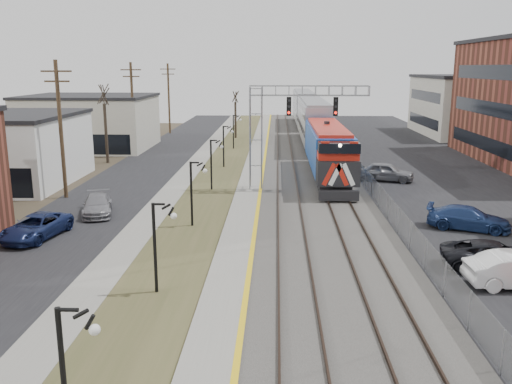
{
  "coord_description": "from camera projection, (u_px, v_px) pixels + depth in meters",
  "views": [
    {
      "loc": [
        1.1,
        -13.53,
        9.49
      ],
      "look_at": [
        -0.04,
        16.23,
        2.6
      ],
      "focal_mm": 38.0,
      "sensor_mm": 36.0,
      "label": 1
    }
  ],
  "objects": [
    {
      "name": "car_street_a",
      "position": [
        36.0,
        227.0,
        30.53
      ],
      "size": [
        3.02,
        5.1,
        1.33
      ],
      "primitive_type": "imported",
      "rotation": [
        0.0,
        0.0,
        -0.18
      ],
      "color": "#16214E",
      "rests_on": "ground"
    },
    {
      "name": "grass_median",
      "position": [
        221.0,
        173.0,
        49.57
      ],
      "size": [
        4.0,
        120.0,
        0.06
      ],
      "primitive_type": "cube",
      "color": "#424525",
      "rests_on": "ground"
    },
    {
      "name": "platform",
      "position": [
        253.0,
        172.0,
        49.44
      ],
      "size": [
        2.0,
        120.0,
        0.24
      ],
      "primitive_type": "cube",
      "color": "gray",
      "rests_on": "ground"
    },
    {
      "name": "utility_poles",
      "position": [
        61.0,
        131.0,
        39.11
      ],
      "size": [
        0.28,
        80.28,
        10.0
      ],
      "color": "#4C3823",
      "rests_on": "ground"
    },
    {
      "name": "train",
      "position": [
        311.0,
        120.0,
        69.5
      ],
      "size": [
        3.0,
        63.05,
        5.33
      ],
      "color": "#1447A8",
      "rests_on": "ground"
    },
    {
      "name": "lampposts",
      "position": [
        192.0,
        193.0,
        32.86
      ],
      "size": [
        0.14,
        62.14,
        4.0
      ],
      "color": "black",
      "rests_on": "ground"
    },
    {
      "name": "sidewalk",
      "position": [
        188.0,
        172.0,
        49.68
      ],
      "size": [
        2.0,
        120.0,
        0.08
      ],
      "primitive_type": "cube",
      "color": "gray",
      "rests_on": "ground"
    },
    {
      "name": "car_street_b",
      "position": [
        97.0,
        205.0,
        35.47
      ],
      "size": [
        2.89,
        4.71,
        1.28
      ],
      "primitive_type": "imported",
      "rotation": [
        0.0,
        0.0,
        0.27
      ],
      "color": "gray",
      "rests_on": "ground"
    },
    {
      "name": "ballast_bed",
      "position": [
        308.0,
        173.0,
        49.26
      ],
      "size": [
        8.0,
        120.0,
        0.2
      ],
      "primitive_type": "cube",
      "color": "#595651",
      "rests_on": "ground"
    },
    {
      "name": "parking_lot",
      "position": [
        441.0,
        175.0,
        48.83
      ],
      "size": [
        16.0,
        120.0,
        0.04
      ],
      "primitive_type": "cube",
      "color": "black",
      "rests_on": "ground"
    },
    {
      "name": "street_west",
      "position": [
        140.0,
        172.0,
        49.85
      ],
      "size": [
        7.0,
        120.0,
        0.04
      ],
      "primitive_type": "cube",
      "color": "black",
      "rests_on": "ground"
    },
    {
      "name": "car_lot_d",
      "position": [
        468.0,
        219.0,
        32.17
      ],
      "size": [
        5.12,
        3.45,
        1.38
      ],
      "primitive_type": "imported",
      "rotation": [
        0.0,
        0.0,
        1.22
      ],
      "color": "navy",
      "rests_on": "ground"
    },
    {
      "name": "signal_gantry",
      "position": [
        278.0,
        119.0,
        41.3
      ],
      "size": [
        9.0,
        1.07,
        8.15
      ],
      "color": "gray",
      "rests_on": "ground"
    },
    {
      "name": "platform_edge",
      "position": [
        263.0,
        171.0,
        49.38
      ],
      "size": [
        0.24,
        120.0,
        0.01
      ],
      "primitive_type": "cube",
      "color": "gold",
      "rests_on": "platform"
    },
    {
      "name": "track_far",
      "position": [
        325.0,
        171.0,
        49.16
      ],
      "size": [
        1.58,
        120.0,
        0.15
      ],
      "color": "#2D2119",
      "rests_on": "ballast_bed"
    },
    {
      "name": "fence",
      "position": [
        355.0,
        165.0,
        48.94
      ],
      "size": [
        0.04,
        120.0,
        1.6
      ],
      "primitive_type": "cube",
      "color": "gray",
      "rests_on": "ground"
    },
    {
      "name": "car_lot_c",
      "position": [
        494.0,
        257.0,
        25.74
      ],
      "size": [
        5.17,
        2.94,
        1.36
      ],
      "primitive_type": "imported",
      "rotation": [
        0.0,
        0.0,
        1.43
      ],
      "color": "black",
      "rests_on": "ground"
    },
    {
      "name": "bare_trees",
      "position": [
        136.0,
        138.0,
        53.1
      ],
      "size": [
        12.3,
        42.3,
        5.95
      ],
      "color": "#382D23",
      "rests_on": "ground"
    },
    {
      "name": "track_near",
      "position": [
        286.0,
        171.0,
        49.29
      ],
      "size": [
        1.58,
        120.0,
        0.15
      ],
      "color": "#2D2119",
      "rests_on": "ballast_bed"
    },
    {
      "name": "car_lot_e",
      "position": [
        386.0,
        172.0,
        45.92
      ],
      "size": [
        4.95,
        3.17,
        1.57
      ],
      "primitive_type": "imported",
      "rotation": [
        0.0,
        0.0,
        1.26
      ],
      "color": "slate",
      "rests_on": "ground"
    }
  ]
}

